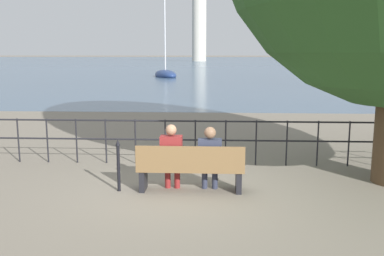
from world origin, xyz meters
name	(u,v)px	position (x,y,z in m)	size (l,w,h in m)	color
ground_plane	(191,191)	(0.00, 0.00, 0.00)	(1000.00, 1000.00, 0.00)	gray
harbor_water	(214,60)	(0.00, 160.80, 0.00)	(600.00, 300.00, 0.01)	#47607A
park_bench	(190,169)	(0.00, -0.07, 0.44)	(2.00, 0.45, 0.90)	brown
seated_person_left	(172,154)	(-0.36, 0.01, 0.69)	(0.41, 0.35, 1.27)	maroon
seated_person_right	(210,156)	(0.36, 0.01, 0.68)	(0.44, 0.35, 1.23)	#2D3347
promenade_railing	(195,135)	(0.00, 1.95, 0.69)	(11.24, 0.04, 1.05)	black
closed_umbrella	(118,162)	(-1.34, -0.09, 0.55)	(0.09, 0.09, 0.99)	black
sailboat_0	(379,80)	(13.92, 28.24, 0.37)	(4.18, 6.08, 10.12)	maroon
sailboat_1	(165,74)	(-4.95, 39.10, 0.31)	(3.77, 5.43, 10.13)	navy
harbor_lighthouse	(199,24)	(-4.71, 134.28, 12.08)	(4.62, 4.62, 25.97)	beige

